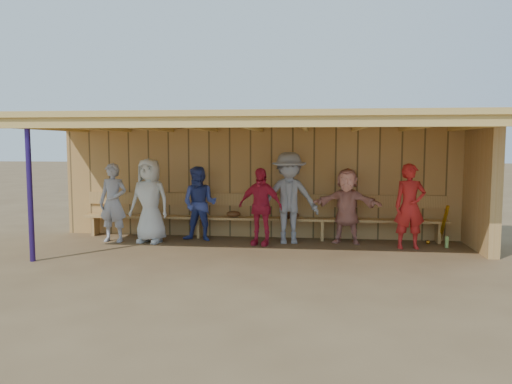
# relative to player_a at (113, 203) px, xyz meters

# --- Properties ---
(ground) EXTENTS (90.00, 90.00, 0.00)m
(ground) POSITION_rel_player_a_xyz_m (2.91, -0.41, -0.80)
(ground) COLOR brown
(ground) RESTS_ON ground
(player_a) EXTENTS (0.62, 0.44, 1.60)m
(player_a) POSITION_rel_player_a_xyz_m (0.00, 0.00, 0.00)
(player_a) COLOR #9C9CA5
(player_a) RESTS_ON ground
(player_b) EXTENTS (0.90, 0.66, 1.69)m
(player_b) POSITION_rel_player_a_xyz_m (0.75, 0.03, 0.05)
(player_b) COLOR silver
(player_b) RESTS_ON ground
(player_c) EXTENTS (0.81, 0.66, 1.52)m
(player_c) POSITION_rel_player_a_xyz_m (1.72, 0.28, -0.04)
(player_c) COLOR #364595
(player_c) RESTS_ON ground
(player_d) EXTENTS (0.95, 0.57, 1.52)m
(player_d) POSITION_rel_player_a_xyz_m (2.99, 0.03, -0.04)
(player_d) COLOR red
(player_d) RESTS_ON ground
(player_e) EXTENTS (1.25, 0.82, 1.82)m
(player_e) POSITION_rel_player_a_xyz_m (3.54, 0.26, 0.11)
(player_e) COLOR gray
(player_e) RESTS_ON ground
(player_f) EXTENTS (1.44, 0.67, 1.50)m
(player_f) POSITION_rel_player_a_xyz_m (4.68, 0.40, -0.05)
(player_f) COLOR #E1917E
(player_f) RESTS_ON ground
(player_g) EXTENTS (0.62, 0.44, 1.61)m
(player_g) POSITION_rel_player_a_xyz_m (5.83, 0.00, 0.01)
(player_g) COLOR red
(player_g) RESTS_ON ground
(dugout_structure) EXTENTS (8.80, 3.20, 2.50)m
(dugout_structure) POSITION_rel_player_a_xyz_m (3.30, 0.28, 0.90)
(dugout_structure) COLOR tan
(dugout_structure) RESTS_ON ground
(bench) EXTENTS (7.60, 0.34, 0.93)m
(bench) POSITION_rel_player_a_xyz_m (2.91, 0.71, -0.27)
(bench) COLOR tan
(bench) RESTS_ON ground
(dugout_equipment) EXTENTS (6.25, 0.62, 0.80)m
(dugout_equipment) POSITION_rel_player_a_xyz_m (2.96, 0.58, -0.31)
(dugout_equipment) COLOR gold
(dugout_equipment) RESTS_ON ground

